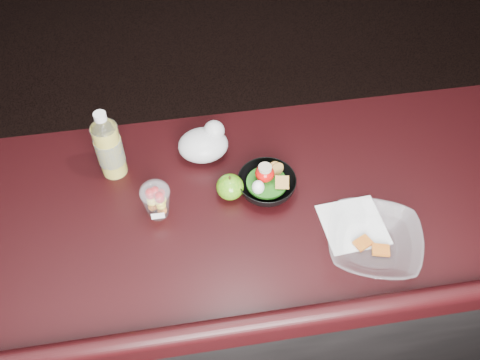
% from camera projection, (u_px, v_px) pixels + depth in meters
% --- Properties ---
extents(room_shell, '(8.00, 8.00, 8.00)m').
position_uv_depth(room_shell, '(283.00, 4.00, 0.64)').
color(room_shell, black).
rests_on(room_shell, ground).
extents(counter, '(4.06, 0.71, 1.02)m').
position_uv_depth(counter, '(241.00, 290.00, 1.85)').
color(counter, black).
rests_on(counter, ground).
extents(lemonade_bottle, '(0.07, 0.07, 0.23)m').
position_uv_depth(lemonade_bottle, '(109.00, 148.00, 1.46)').
color(lemonade_bottle, gold).
rests_on(lemonade_bottle, counter).
extents(fruit_cup, '(0.08, 0.08, 0.11)m').
position_uv_depth(fruit_cup, '(156.00, 200.00, 1.39)').
color(fruit_cup, white).
rests_on(fruit_cup, counter).
extents(green_apple, '(0.08, 0.08, 0.08)m').
position_uv_depth(green_apple, '(230.00, 187.00, 1.45)').
color(green_apple, '#21770D').
rests_on(green_apple, counter).
extents(plastic_bag, '(0.14, 0.12, 0.11)m').
position_uv_depth(plastic_bag, '(205.00, 143.00, 1.53)').
color(plastic_bag, silver).
rests_on(plastic_bag, counter).
extents(snack_bowl, '(0.18, 0.18, 0.09)m').
position_uv_depth(snack_bowl, '(266.00, 184.00, 1.46)').
color(snack_bowl, black).
rests_on(snack_bowl, counter).
extents(takeout_bowl, '(0.30, 0.30, 0.06)m').
position_uv_depth(takeout_bowl, '(374.00, 242.00, 1.34)').
color(takeout_bowl, silver).
rests_on(takeout_bowl, counter).
extents(paper_napkin, '(0.17, 0.17, 0.00)m').
position_uv_depth(paper_napkin, '(353.00, 225.00, 1.41)').
color(paper_napkin, white).
rests_on(paper_napkin, counter).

